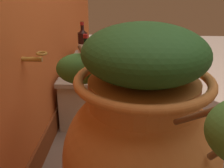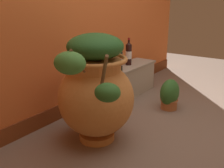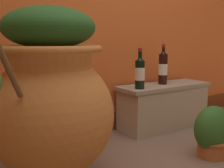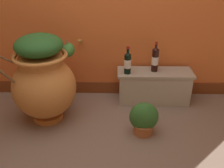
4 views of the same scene
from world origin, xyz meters
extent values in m
plane|color=#7A6656|center=(0.00, 0.00, 0.00)|extent=(7.00, 7.00, 0.00)
cube|color=brown|center=(0.00, 1.10, 0.08)|extent=(4.40, 0.02, 0.15)
cylinder|color=#B28433|center=(-0.21, 1.05, 0.69)|extent=(0.02, 0.10, 0.02)
torus|color=#B28433|center=(-0.21, 1.00, 0.72)|extent=(0.06, 0.06, 0.01)
ellipsoid|color=#CC7F3D|center=(-0.53, 0.53, 0.38)|extent=(0.64, 0.64, 0.64)
cylinder|color=#CC7F3D|center=(-0.53, 0.53, 0.66)|extent=(0.42, 0.42, 0.12)
torus|color=#CC7F3D|center=(-0.53, 0.53, 0.72)|extent=(0.52, 0.52, 0.04)
cylinder|color=brown|center=(-0.34, 0.76, 0.72)|extent=(0.08, 0.10, 0.15)
ellipsoid|color=#387A33|center=(-0.30, 0.80, 0.68)|extent=(0.13, 0.22, 0.14)
cylinder|color=brown|center=(-0.88, 0.38, 0.78)|extent=(0.26, 0.13, 0.23)
ellipsoid|color=#235623|center=(-0.53, 0.53, 0.82)|extent=(0.46, 0.46, 0.21)
cube|color=#B2A893|center=(0.65, 0.92, 0.19)|extent=(0.82, 0.29, 0.38)
cube|color=#A09785|center=(0.65, 0.92, 0.37)|extent=(0.86, 0.30, 0.03)
cylinder|color=black|center=(0.33, 0.87, 0.49)|extent=(0.08, 0.08, 0.22)
cone|color=black|center=(0.33, 0.87, 0.62)|extent=(0.08, 0.08, 0.04)
cylinder|color=black|center=(0.33, 0.87, 0.65)|extent=(0.03, 0.03, 0.09)
cylinder|color=maroon|center=(0.33, 0.87, 0.69)|extent=(0.03, 0.03, 0.02)
cylinder|color=white|center=(0.33, 0.87, 0.50)|extent=(0.08, 0.08, 0.10)
cylinder|color=black|center=(0.64, 0.93, 0.51)|extent=(0.08, 0.08, 0.26)
cone|color=black|center=(0.64, 0.93, 0.66)|extent=(0.08, 0.08, 0.04)
cylinder|color=black|center=(0.64, 0.93, 0.69)|extent=(0.03, 0.03, 0.08)
cylinder|color=maroon|center=(0.64, 0.93, 0.71)|extent=(0.03, 0.03, 0.02)
cylinder|color=silver|center=(0.64, 0.93, 0.51)|extent=(0.08, 0.08, 0.09)
cylinder|color=#B26638|center=(0.47, 0.29, 0.06)|extent=(0.18, 0.18, 0.12)
torus|color=#A45D33|center=(0.47, 0.29, 0.11)|extent=(0.20, 0.20, 0.02)
ellipsoid|color=#2D6628|center=(0.47, 0.29, 0.19)|extent=(0.28, 0.20, 0.30)
camera|label=1|loc=(-1.49, 0.59, 1.10)|focal=45.06mm
camera|label=2|loc=(-2.15, -0.79, 1.18)|focal=42.32mm
camera|label=3|loc=(-1.02, -0.79, 0.76)|focal=43.79mm
camera|label=4|loc=(0.20, -1.73, 1.59)|focal=40.64mm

